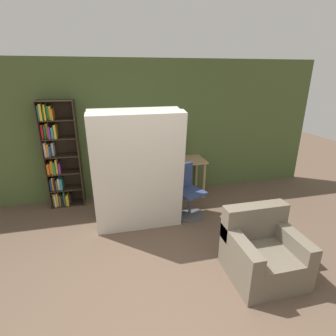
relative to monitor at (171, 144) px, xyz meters
The scene contains 9 objects.
ground_plane 3.37m from the monitor, 105.14° to the right, with size 16.00×16.00×0.00m, color brown.
wall_back 0.89m from the monitor, behind, with size 8.00×0.06×2.70m.
desk 0.47m from the monitor, 70.98° to the right, with size 1.14×0.59×0.78m.
monitor is the anchor object (origin of this frame).
office_chair 1.22m from the monitor, 86.74° to the right, with size 0.57×0.57×0.93m.
bookshelf 2.18m from the monitor, behind, with size 0.62×0.34×2.00m.
mattress_near 1.57m from the monitor, 122.50° to the right, with size 1.37×0.45×1.94m.
mattress_far 1.31m from the monitor, 129.99° to the right, with size 1.37×0.41×1.94m.
armchair 2.80m from the monitor, 79.15° to the right, with size 0.85×0.80×0.85m.
Camera 1 is at (-0.45, -1.95, 2.43)m, focal length 28.00 mm.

